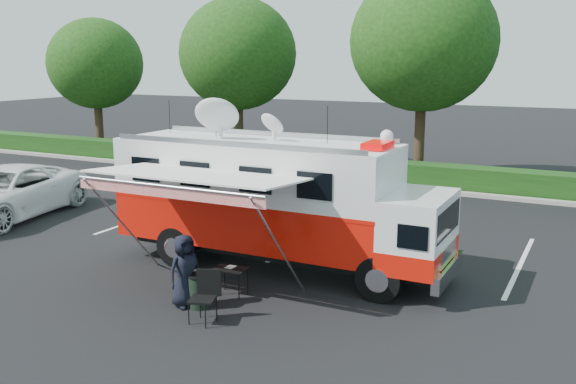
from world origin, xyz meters
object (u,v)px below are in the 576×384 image
at_px(folding_table, 231,270).
at_px(trash_bin, 199,291).
at_px(command_truck, 276,200).
at_px(white_suv, 7,218).

relative_size(folding_table, trash_bin, 1.06).
xyz_separation_m(command_truck, folding_table, (-0.02, -2.16, -1.19)).
xyz_separation_m(command_truck, trash_bin, (-0.24, -3.11, -1.40)).
height_order(folding_table, trash_bin, trash_bin).
relative_size(white_suv, folding_table, 7.82).
distance_m(command_truck, folding_table, 2.46).
relative_size(command_truck, trash_bin, 11.66).
distance_m(command_truck, white_suv, 10.69).
height_order(white_suv, folding_table, white_suv).
bearing_deg(command_truck, folding_table, -90.54).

